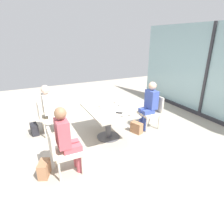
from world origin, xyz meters
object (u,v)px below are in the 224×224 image
at_px(wine_glass_1, 102,104).
at_px(handbag_2, 44,169).
at_px(coffee_cup, 116,101).
at_px(handbag_1, 34,129).
at_px(chair_near_window, 152,110).
at_px(person_front_right, 66,138).
at_px(person_front_left, 50,107).
at_px(wine_glass_0, 118,100).
at_px(wine_glass_4, 132,111).
at_px(wine_glass_5, 101,102).
at_px(dining_table_main, 108,116).
at_px(wine_glass_3, 121,101).
at_px(person_near_window, 149,103).
at_px(chair_front_left, 47,116).
at_px(chair_front_right, 61,149).
at_px(cell_phone_on_table, 119,113).
at_px(wine_glass_2, 124,112).
at_px(handbag_0, 137,128).

xyz_separation_m(wine_glass_1, handbag_2, (0.82, -1.48, -0.72)).
distance_m(coffee_cup, handbag_1, 2.18).
bearing_deg(chair_near_window, person_front_right, -71.48).
relative_size(person_front_left, wine_glass_0, 6.81).
relative_size(wine_glass_4, handbag_2, 0.62).
height_order(wine_glass_1, handbag_1, wine_glass_1).
relative_size(person_front_left, wine_glass_5, 6.81).
distance_m(person_front_right, wine_glass_5, 1.50).
bearing_deg(dining_table_main, wine_glass_3, 101.77).
relative_size(chair_near_window, coffee_cup, 9.67).
distance_m(handbag_1, handbag_2, 1.72).
xyz_separation_m(person_near_window, wine_glass_1, (-0.06, -1.31, 0.16)).
bearing_deg(chair_front_left, wine_glass_5, 62.37).
xyz_separation_m(coffee_cup, handbag_2, (1.08, -1.98, -0.64)).
height_order(wine_glass_0, wine_glass_5, same).
bearing_deg(chair_front_right, handbag_2, -102.95).
xyz_separation_m(person_near_window, cell_phone_on_table, (0.30, -1.05, 0.03)).
relative_size(dining_table_main, wine_glass_1, 7.48).
distance_m(wine_glass_1, cell_phone_on_table, 0.46).
distance_m(person_front_right, wine_glass_0, 1.85).
bearing_deg(coffee_cup, person_near_window, 67.97).
height_order(wine_glass_1, coffee_cup, wine_glass_1).
height_order(chair_front_right, wine_glass_0, wine_glass_0).
bearing_deg(person_front_right, handbag_1, -166.59).
relative_size(coffee_cup, handbag_2, 0.30).
relative_size(person_near_window, wine_glass_4, 6.81).
distance_m(person_front_right, cell_phone_on_table, 1.41).
distance_m(wine_glass_3, handbag_2, 2.28).
bearing_deg(chair_front_left, handbag_2, -11.39).
bearing_deg(wine_glass_0, cell_phone_on_table, -25.82).
relative_size(wine_glass_1, handbag_2, 0.62).
bearing_deg(dining_table_main, handbag_2, -64.88).
height_order(dining_table_main, coffee_cup, coffee_cup).
distance_m(wine_glass_5, cell_phone_on_table, 0.57).
height_order(wine_glass_3, cell_phone_on_table, wine_glass_3).
relative_size(wine_glass_3, cell_phone_on_table, 1.28).
relative_size(chair_near_window, person_near_window, 0.69).
relative_size(person_front_right, handbag_1, 4.20).
distance_m(wine_glass_2, handbag_2, 1.86).
bearing_deg(person_front_right, dining_table_main, 125.02).
xyz_separation_m(person_near_window, handbag_1, (-0.97, -2.79, -0.56)).
distance_m(chair_front_left, wine_glass_4, 2.14).
xyz_separation_m(person_front_left, wine_glass_0, (0.64, 1.54, 0.16)).
height_order(handbag_0, handbag_1, same).
bearing_deg(wine_glass_1, handbag_2, -61.09).
xyz_separation_m(chair_near_window, wine_glass_1, (-0.06, -1.41, 0.37)).
bearing_deg(handbag_0, wine_glass_0, -145.01).
height_order(wine_glass_0, wine_glass_1, same).
relative_size(dining_table_main, person_front_left, 1.10).
xyz_separation_m(person_front_left, coffee_cup, (0.50, 1.56, 0.08)).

